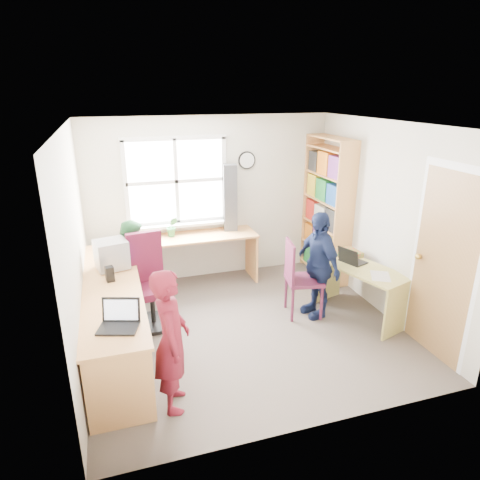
% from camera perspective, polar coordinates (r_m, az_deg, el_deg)
% --- Properties ---
extents(room, '(3.64, 3.44, 2.44)m').
position_cam_1_polar(room, '(4.87, 0.66, 1.29)').
color(room, '#4C433C').
rests_on(room, ground).
extents(l_desk, '(2.38, 2.95, 0.75)m').
position_cam_1_polar(l_desk, '(4.63, -13.85, -10.73)').
color(l_desk, '#F7AC63').
rests_on(l_desk, ground).
extents(right_desk, '(0.86, 1.26, 0.66)m').
position_cam_1_polar(right_desk, '(5.56, 15.86, -5.26)').
color(right_desk, '#C6BC63').
rests_on(right_desk, ground).
extents(bookshelf, '(0.30, 1.02, 2.10)m').
position_cam_1_polar(bookshelf, '(6.53, 11.48, 3.68)').
color(bookshelf, '#F7AC63').
rests_on(bookshelf, ground).
extents(swivel_chair, '(0.60, 0.60, 1.14)m').
position_cam_1_polar(swivel_chair, '(5.31, -11.96, -6.05)').
color(swivel_chair, black).
rests_on(swivel_chair, ground).
extents(wooden_chair, '(0.50, 0.50, 0.99)m').
position_cam_1_polar(wooden_chair, '(5.41, 7.81, -4.73)').
color(wooden_chair, '#581D36').
rests_on(wooden_chair, ground).
extents(crt_monitor, '(0.41, 0.38, 0.34)m').
position_cam_1_polar(crt_monitor, '(5.18, -16.75, -1.88)').
color(crt_monitor, '#9A9A9E').
rests_on(crt_monitor, l_desk).
extents(laptop_left, '(0.41, 0.37, 0.23)m').
position_cam_1_polar(laptop_left, '(4.00, -15.77, -10.26)').
color(laptop_left, black).
rests_on(laptop_left, l_desk).
extents(laptop_right, '(0.34, 0.37, 0.21)m').
position_cam_1_polar(laptop_right, '(5.57, 14.59, -2.49)').
color(laptop_right, black).
rests_on(laptop_right, right_desk).
extents(speaker_a, '(0.10, 0.10, 0.17)m').
position_cam_1_polar(speaker_a, '(4.89, -16.98, -4.36)').
color(speaker_a, black).
rests_on(speaker_a, l_desk).
extents(speaker_b, '(0.10, 0.10, 0.17)m').
position_cam_1_polar(speaker_b, '(5.42, -16.49, -1.91)').
color(speaker_b, black).
rests_on(speaker_b, l_desk).
extents(cd_tower, '(0.23, 0.21, 0.98)m').
position_cam_1_polar(cd_tower, '(6.26, -1.30, 5.63)').
color(cd_tower, black).
rests_on(cd_tower, l_desk).
extents(game_box, '(0.35, 0.35, 0.06)m').
position_cam_1_polar(game_box, '(5.81, 14.01, -1.69)').
color(game_box, red).
rests_on(game_box, right_desk).
extents(paper_a, '(0.25, 0.33, 0.00)m').
position_cam_1_polar(paper_a, '(4.29, -15.21, -8.86)').
color(paper_a, beige).
rests_on(paper_a, l_desk).
extents(paper_b, '(0.33, 0.37, 0.00)m').
position_cam_1_polar(paper_b, '(5.30, 18.21, -4.59)').
color(paper_b, beige).
rests_on(paper_b, right_desk).
extents(potted_plant, '(0.17, 0.14, 0.29)m').
position_cam_1_polar(potted_plant, '(6.13, -9.03, 1.76)').
color(potted_plant, '#2C7039').
rests_on(potted_plant, l_desk).
extents(person_red, '(0.39, 0.53, 1.34)m').
position_cam_1_polar(person_red, '(3.87, -9.13, -13.11)').
color(person_red, maroon).
rests_on(person_red, ground).
extents(person_green, '(0.59, 0.69, 1.23)m').
position_cam_1_polar(person_green, '(5.56, -13.77, -3.55)').
color(person_green, '#2C6E38').
rests_on(person_green, ground).
extents(person_navy, '(0.43, 0.84, 1.36)m').
position_cam_1_polar(person_navy, '(5.39, 10.34, -3.26)').
color(person_navy, '#152044').
rests_on(person_navy, ground).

